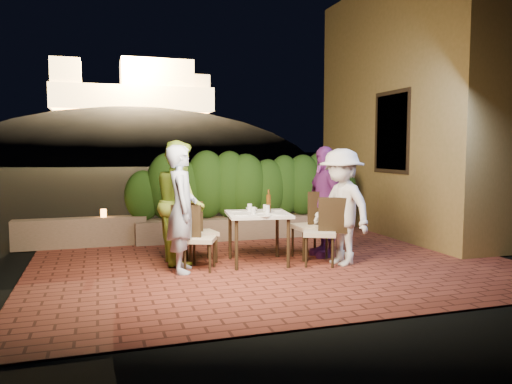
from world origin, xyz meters
name	(u,v)px	position (x,y,z in m)	size (l,w,h in m)	color
ground	(279,266)	(0.00, 0.00, -0.02)	(400.00, 400.00, 0.00)	black
terrace_floor	(268,262)	(0.00, 0.50, -0.07)	(7.00, 6.00, 0.15)	brown
building_wall	(413,108)	(3.60, 2.00, 2.50)	(1.60, 5.00, 5.00)	olive
window_pane	(393,132)	(2.82, 1.50, 2.00)	(0.08, 1.00, 1.40)	black
window_frame	(393,132)	(2.81, 1.50, 2.00)	(0.06, 1.15, 1.55)	black
planter	(248,227)	(0.20, 2.30, 0.20)	(4.20, 0.55, 0.40)	#78624C
hedge	(247,188)	(0.20, 2.30, 0.95)	(4.00, 0.70, 1.10)	#1F4011
parapet	(81,232)	(-2.80, 2.30, 0.25)	(2.20, 0.30, 0.50)	#78624C
hill	(135,192)	(2.00, 60.00, -4.00)	(52.00, 40.00, 22.00)	black
fortress	(133,80)	(2.00, 60.00, 10.50)	(26.00, 8.00, 8.00)	#FFCC7A
dining_table	(258,238)	(-0.26, 0.20, 0.38)	(0.90, 0.90, 0.75)	white
plate_nw	(241,215)	(-0.56, 0.06, 0.76)	(0.22, 0.22, 0.01)	white
plate_sw	(236,211)	(-0.52, 0.49, 0.76)	(0.21, 0.21, 0.01)	white
plate_ne	(279,214)	(-0.03, -0.07, 0.76)	(0.22, 0.22, 0.01)	white
plate_se	(275,210)	(0.08, 0.41, 0.76)	(0.22, 0.22, 0.01)	white
plate_centre	(259,212)	(-0.24, 0.23, 0.76)	(0.21, 0.21, 0.01)	white
plate_front	(264,216)	(-0.29, -0.15, 0.76)	(0.23, 0.23, 0.01)	white
glass_nw	(253,211)	(-0.38, 0.07, 0.80)	(0.06, 0.06, 0.11)	silver
glass_sw	(250,208)	(-0.34, 0.38, 0.81)	(0.07, 0.07, 0.12)	silver
glass_ne	(267,209)	(-0.15, 0.11, 0.81)	(0.07, 0.07, 0.12)	silver
glass_se	(265,208)	(-0.10, 0.36, 0.80)	(0.06, 0.06, 0.10)	silver
beer_bottle	(269,201)	(-0.10, 0.21, 0.92)	(0.07, 0.07, 0.34)	#46270B
bowl	(251,209)	(-0.28, 0.48, 0.77)	(0.17, 0.17, 0.04)	white
chair_left_front	(200,238)	(-1.16, 0.06, 0.45)	(0.42, 0.42, 0.91)	black
chair_left_back	(201,232)	(-1.04, 0.55, 0.45)	(0.42, 0.42, 0.91)	black
chair_right_front	(320,231)	(0.56, -0.17, 0.49)	(0.46, 0.46, 0.99)	black
chair_right_back	(310,225)	(0.61, 0.31, 0.51)	(0.48, 0.48, 1.03)	black
diner_blue	(182,209)	(-1.41, 0.04, 0.87)	(0.64, 0.42, 1.74)	silver
diner_green	(180,202)	(-1.34, 0.62, 0.91)	(0.88, 0.69, 1.81)	#B6E346
diner_white	(341,207)	(0.87, -0.24, 0.85)	(1.09, 0.63, 1.69)	silver
diner_purple	(324,201)	(0.89, 0.37, 0.87)	(1.01, 0.42, 1.73)	#6A2775
parapet_lamp	(104,213)	(-2.42, 2.30, 0.57)	(0.10, 0.10, 0.14)	orange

